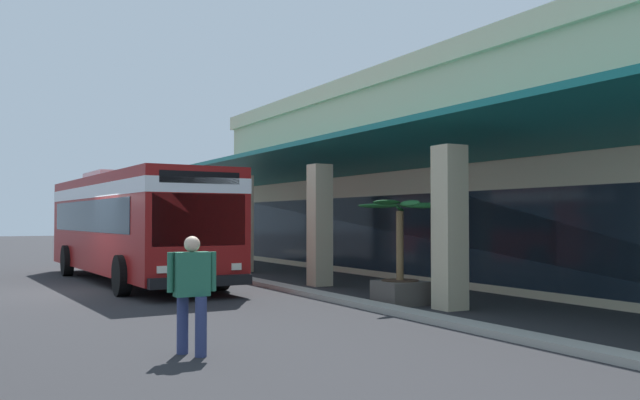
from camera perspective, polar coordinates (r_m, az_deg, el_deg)
ground at (r=21.23m, az=1.88°, el=-6.65°), size 120.00×120.00×0.00m
curb_strip at (r=18.34m, az=-3.70°, el=-7.26°), size 33.61×0.50×0.12m
plaza_building at (r=24.01m, az=17.62°, el=2.11°), size 28.31×14.24×6.77m
transit_bus at (r=20.91m, az=-15.59°, el=-1.59°), size 11.31×3.14×3.34m
pedestrian at (r=9.52m, az=-10.79°, el=-7.37°), size 0.49×0.66×1.64m
potted_palm at (r=14.94m, az=6.78°, el=-6.62°), size 1.74×1.85×2.30m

